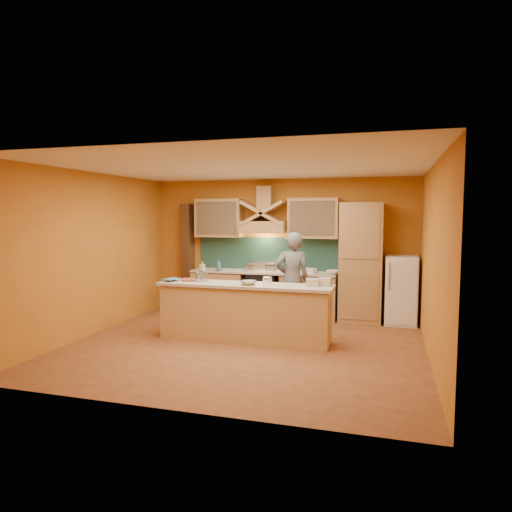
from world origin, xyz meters
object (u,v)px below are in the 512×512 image
(fridge, at_px, (401,290))
(stove, at_px, (263,294))
(person, at_px, (292,280))
(kitchen_scale, at_px, (267,281))
(mixing_bowl, at_px, (248,283))

(fridge, bearing_deg, stove, 180.00)
(fridge, distance_m, person, 2.10)
(kitchen_scale, relative_size, mixing_bowl, 0.41)
(stove, height_order, mixing_bowl, mixing_bowl)
(kitchen_scale, bearing_deg, fridge, 55.83)
(stove, bearing_deg, fridge, 0.00)
(mixing_bowl, bearing_deg, fridge, 39.59)
(fridge, bearing_deg, mixing_bowl, -140.41)
(person, xyz_separation_m, mixing_bowl, (-0.46, -1.23, 0.10))
(person, distance_m, mixing_bowl, 1.31)
(mixing_bowl, bearing_deg, kitchen_scale, 28.13)
(person, bearing_deg, mixing_bowl, 47.83)
(stove, relative_size, fridge, 0.69)
(fridge, relative_size, person, 0.74)
(fridge, xyz_separation_m, kitchen_scale, (-2.13, -1.84, 0.34))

